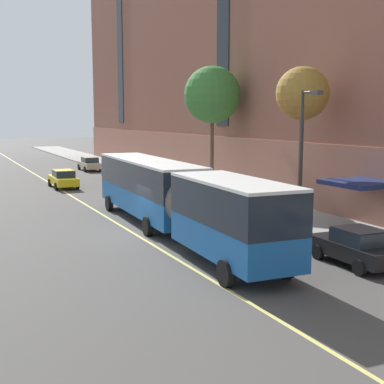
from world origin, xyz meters
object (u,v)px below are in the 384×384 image
Objects in this scene: parked_car_red_3 at (264,218)px; street_lamp at (304,146)px; city_bus at (173,195)px; street_tree_mid_block at (302,94)px; parked_car_black_1 at (356,247)px; street_tree_far_uptown at (212,95)px; parked_car_champagne_5 at (90,164)px; parked_car_green_2 at (117,172)px; taxi_cab at (63,179)px.

parked_car_red_3 is 0.66× the size of street_lamp.
street_tree_mid_block is at bearing 4.29° from city_bus.
parked_car_black_1 is (4.60, -8.38, -1.31)m from city_bus.
parked_car_champagne_5 is at bearing 99.81° from street_tree_far_uptown.
parked_car_green_2 is 1.00× the size of parked_car_red_3.
parked_car_green_2 is 6.52m from taxi_cab.
parked_car_red_3 is 7.85m from street_tree_mid_block.
parked_car_black_1 is 29.88m from taxi_cab.
parked_car_green_2 is at bearing 93.77° from street_lamp.
parked_car_black_1 is 42.77m from parked_car_champagne_5.
parked_car_red_3 is at bearing 148.99° from street_lamp.
street_tree_far_uptown reaches higher than parked_car_red_3.
city_bus is at bearing -86.59° from taxi_cab.
taxi_cab is at bearing 101.28° from parked_car_black_1.
parked_car_green_2 is at bearing -89.91° from parked_car_champagne_5.
parked_car_green_2 is 14.43m from street_tree_far_uptown.
city_bus is 5.00m from parked_car_red_3.
street_tree_far_uptown is 14.87m from street_lamp.
parked_car_green_2 and parked_car_champagne_5 have the same top height.
parked_car_green_2 is 0.54× the size of street_tree_mid_block.
street_tree_mid_block is (3.79, 9.00, 6.54)m from parked_car_black_1.
city_bus is 15.60m from street_tree_far_uptown.
city_bus is 2.84× the size of street_lamp.
parked_car_red_3 is 23.15m from taxi_cab.
city_bus is at bearing -97.46° from parked_car_champagne_5.
city_bus reaches higher than parked_car_red_3.
city_bus is 9.91m from street_tree_mid_block.
city_bus is at bearing -100.67° from parked_car_green_2.
parked_car_red_3 is (-0.00, 6.90, 0.00)m from parked_car_black_1.
street_lamp reaches higher than parked_car_champagne_5.
parked_car_black_1 is 0.90× the size of parked_car_red_3.
city_bus is at bearing -175.71° from street_tree_mid_block.
parked_car_red_3 and parked_car_champagne_5 have the same top height.
parked_car_green_2 is 26.77m from street_lamp.
parked_car_green_2 is at bearing 27.84° from taxi_cab.
parked_car_green_2 is at bearing 99.42° from street_tree_mid_block.
parked_car_champagne_5 is 0.63× the size of street_lamp.
city_bus reaches higher than parked_car_green_2.
street_tree_far_uptown is at bearing 74.16° from parked_car_red_3.
taxi_cab is (-5.84, 29.30, 0.00)m from parked_car_black_1.
parked_car_green_2 is 0.66× the size of street_lamp.
parked_car_black_1 is at bearing -61.23° from city_bus.
taxi_cab is at bearing 93.41° from city_bus.
taxi_cab is at bearing 136.88° from street_tree_far_uptown.
parked_car_green_2 is (4.52, 23.97, -1.31)m from city_bus.
street_lamp is at bearing -21.60° from city_bus.
parked_car_black_1 is at bearing -78.72° from taxi_cab.
street_tree_far_uptown is (3.89, -22.49, 6.90)m from parked_car_champagne_5.
taxi_cab is at bearing 115.40° from street_tree_mid_block.
parked_car_black_1 is 6.90m from parked_car_red_3.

